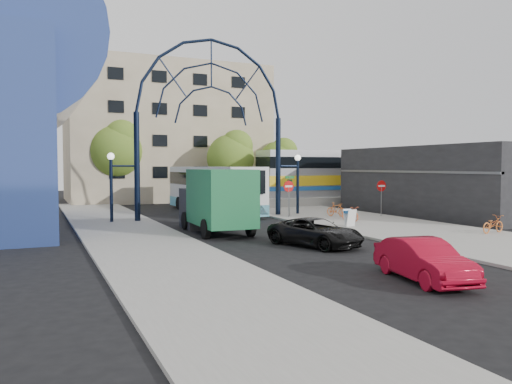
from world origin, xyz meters
name	(u,v)px	position (x,y,z in m)	size (l,w,h in m)	color
ground	(321,251)	(0.00, 0.00, 0.00)	(120.00, 120.00, 0.00)	black
sidewalk_east	(406,229)	(8.00, 4.00, 0.06)	(8.00, 56.00, 0.12)	gray
plaza_west	(138,240)	(-6.50, 6.00, 0.06)	(5.00, 50.00, 0.12)	gray
gateway_arch	(211,92)	(0.00, 14.00, 8.56)	(13.64, 0.44, 12.10)	black
stop_sign	(289,190)	(4.80, 12.00, 1.99)	(0.80, 0.07, 2.50)	slate
do_not_enter_sign	(381,189)	(11.00, 10.00, 1.98)	(0.76, 0.07, 2.48)	slate
street_name_sign	(290,187)	(5.20, 12.60, 2.13)	(0.70, 0.70, 2.80)	slate
sandwich_board	(350,216)	(5.60, 5.98, 0.74)	(0.55, 0.61, 0.99)	white
commercial_block_east	(437,181)	(16.00, 10.00, 2.50)	(6.00, 16.00, 5.00)	black
apartment_block	(165,134)	(2.00, 34.97, 7.00)	(20.00, 12.10, 14.00)	tan
train_platform	(378,198)	(20.00, 22.00, 0.40)	(32.00, 5.00, 0.80)	gray
train_car	(378,173)	(20.00, 22.00, 2.90)	(25.10, 3.05, 4.20)	#B7B7BC
tree_north_a	(232,155)	(6.12, 25.93, 4.61)	(4.48, 4.48, 7.00)	#382314
tree_north_b	(117,148)	(-3.88, 29.93, 5.27)	(5.12, 5.12, 8.00)	#382314
tree_north_c	(279,159)	(12.12, 27.93, 4.28)	(4.16, 4.16, 6.50)	#382314
city_bus	(213,189)	(1.58, 18.32, 1.85)	(3.63, 13.03, 3.54)	silver
green_truck	(216,201)	(-2.05, 7.46, 1.71)	(2.82, 6.86, 3.42)	black
black_suv	(316,232)	(0.51, 1.26, 0.63)	(2.09, 4.54, 1.26)	black
red_sedan	(424,260)	(0.08, -5.98, 0.66)	(1.40, 4.02, 1.32)	#A60A21
bike_near_a	(350,214)	(7.35, 8.45, 0.57)	(0.60, 1.73, 0.91)	#ED5C2F
bike_near_b	(336,210)	(8.04, 11.09, 0.59)	(0.44, 1.57, 0.94)	orange
bike_far_a	(493,224)	(10.77, 0.58, 0.58)	(0.61, 1.74, 0.91)	orange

